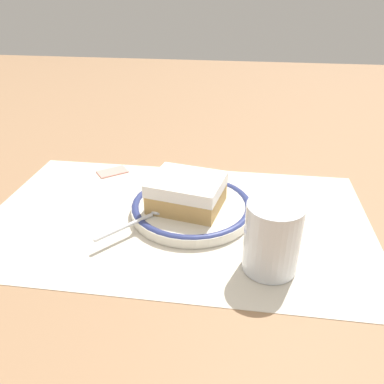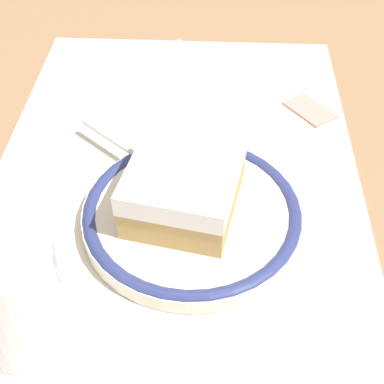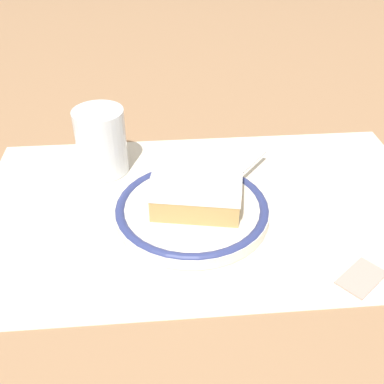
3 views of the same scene
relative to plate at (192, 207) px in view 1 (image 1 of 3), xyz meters
name	(u,v)px [view 1 (image 1 of 3)]	position (x,y,z in m)	size (l,w,h in m)	color
ground_plane	(177,218)	(0.02, 0.02, -0.01)	(2.40, 2.40, 0.00)	#9E7551
placemat	(177,218)	(0.02, 0.02, -0.01)	(0.54, 0.32, 0.00)	beige
plate	(192,207)	(0.00, 0.00, 0.00)	(0.18, 0.18, 0.02)	silver
cake_slice	(187,192)	(0.01, 0.01, 0.03)	(0.11, 0.10, 0.04)	tan
spoon	(156,211)	(0.05, 0.03, 0.01)	(0.09, 0.11, 0.01)	silver
cup	(272,241)	(-0.11, 0.11, 0.03)	(0.06, 0.06, 0.09)	silver
napkin	(46,214)	(0.21, 0.04, -0.01)	(0.10, 0.13, 0.00)	white
sugar_packet	(112,170)	(0.16, -0.11, -0.01)	(0.05, 0.03, 0.01)	#E5998C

